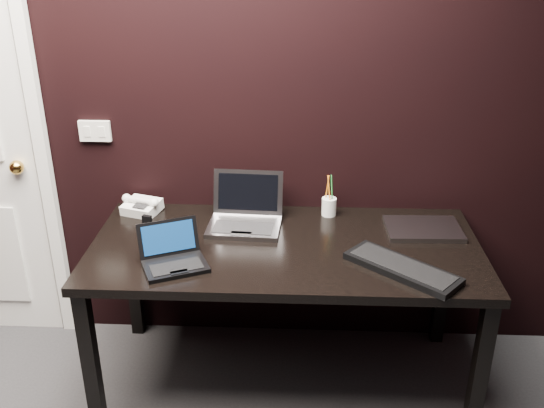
{
  "coord_description": "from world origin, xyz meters",
  "views": [
    {
      "loc": [
        0.35,
        -0.93,
        1.99
      ],
      "look_at": [
        0.24,
        1.35,
        0.95
      ],
      "focal_mm": 40.0,
      "sensor_mm": 36.0,
      "label": 1
    }
  ],
  "objects_px": {
    "ext_keyboard": "(402,268)",
    "desk_phone": "(142,206)",
    "desk": "(285,260)",
    "silver_laptop": "(245,217)",
    "netbook": "(173,258)",
    "closed_laptop": "(423,229)",
    "mobile_phone": "(147,227)",
    "pen_cup": "(329,206)"
  },
  "relations": [
    {
      "from": "closed_laptop",
      "to": "pen_cup",
      "type": "bearing_deg",
      "value": 159.97
    },
    {
      "from": "closed_laptop",
      "to": "desk_phone",
      "type": "height_order",
      "value": "desk_phone"
    },
    {
      "from": "mobile_phone",
      "to": "ext_keyboard",
      "type": "bearing_deg",
      "value": -14.39
    },
    {
      "from": "mobile_phone",
      "to": "pen_cup",
      "type": "relative_size",
      "value": 0.42
    },
    {
      "from": "silver_laptop",
      "to": "mobile_phone",
      "type": "bearing_deg",
      "value": -167.0
    },
    {
      "from": "closed_laptop",
      "to": "netbook",
      "type": "bearing_deg",
      "value": -161.81
    },
    {
      "from": "desk",
      "to": "desk_phone",
      "type": "relative_size",
      "value": 8.38
    },
    {
      "from": "desk",
      "to": "desk_phone",
      "type": "height_order",
      "value": "desk_phone"
    },
    {
      "from": "netbook",
      "to": "ext_keyboard",
      "type": "distance_m",
      "value": 0.93
    },
    {
      "from": "ext_keyboard",
      "to": "mobile_phone",
      "type": "xyz_separation_m",
      "value": [
        -1.1,
        0.28,
        0.02
      ]
    },
    {
      "from": "closed_laptop",
      "to": "pen_cup",
      "type": "height_order",
      "value": "pen_cup"
    },
    {
      "from": "silver_laptop",
      "to": "closed_laptop",
      "type": "bearing_deg",
      "value": -1.43
    },
    {
      "from": "netbook",
      "to": "closed_laptop",
      "type": "bearing_deg",
      "value": 18.19
    },
    {
      "from": "silver_laptop",
      "to": "desk",
      "type": "bearing_deg",
      "value": -42.58
    },
    {
      "from": "desk",
      "to": "ext_keyboard",
      "type": "relative_size",
      "value": 3.68
    },
    {
      "from": "ext_keyboard",
      "to": "desk_phone",
      "type": "xyz_separation_m",
      "value": [
        -1.18,
        0.5,
        0.02
      ]
    },
    {
      "from": "desk",
      "to": "netbook",
      "type": "distance_m",
      "value": 0.51
    },
    {
      "from": "mobile_phone",
      "to": "desk",
      "type": "bearing_deg",
      "value": -6.82
    },
    {
      "from": "closed_laptop",
      "to": "desk_phone",
      "type": "xyz_separation_m",
      "value": [
        -1.33,
        0.14,
        0.02
      ]
    },
    {
      "from": "ext_keyboard",
      "to": "closed_laptop",
      "type": "height_order",
      "value": "ext_keyboard"
    },
    {
      "from": "silver_laptop",
      "to": "pen_cup",
      "type": "distance_m",
      "value": 0.41
    },
    {
      "from": "desk",
      "to": "netbook",
      "type": "height_order",
      "value": "netbook"
    },
    {
      "from": "closed_laptop",
      "to": "ext_keyboard",
      "type": "bearing_deg",
      "value": -112.41
    },
    {
      "from": "netbook",
      "to": "pen_cup",
      "type": "xyz_separation_m",
      "value": [
        0.65,
        0.51,
        0.02
      ]
    },
    {
      "from": "ext_keyboard",
      "to": "pen_cup",
      "type": "xyz_separation_m",
      "value": [
        -0.27,
        0.52,
        0.03
      ]
    },
    {
      "from": "netbook",
      "to": "closed_laptop",
      "type": "xyz_separation_m",
      "value": [
        1.08,
        0.35,
        -0.02
      ]
    },
    {
      "from": "pen_cup",
      "to": "ext_keyboard",
      "type": "bearing_deg",
      "value": -62.09
    },
    {
      "from": "silver_laptop",
      "to": "mobile_phone",
      "type": "relative_size",
      "value": 3.96
    },
    {
      "from": "ext_keyboard",
      "to": "mobile_phone",
      "type": "height_order",
      "value": "mobile_phone"
    },
    {
      "from": "netbook",
      "to": "desk_phone",
      "type": "bearing_deg",
      "value": 117.07
    },
    {
      "from": "ext_keyboard",
      "to": "closed_laptop",
      "type": "xyz_separation_m",
      "value": [
        0.15,
        0.36,
        -0.0
      ]
    },
    {
      "from": "desk",
      "to": "netbook",
      "type": "bearing_deg",
      "value": -156.3
    },
    {
      "from": "silver_laptop",
      "to": "closed_laptop",
      "type": "relative_size",
      "value": 1.01
    },
    {
      "from": "closed_laptop",
      "to": "desk_phone",
      "type": "bearing_deg",
      "value": 174.09
    },
    {
      "from": "desk",
      "to": "closed_laptop",
      "type": "distance_m",
      "value": 0.65
    },
    {
      "from": "silver_laptop",
      "to": "pen_cup",
      "type": "relative_size",
      "value": 1.68
    },
    {
      "from": "desk",
      "to": "closed_laptop",
      "type": "relative_size",
      "value": 4.98
    },
    {
      "from": "closed_laptop",
      "to": "pen_cup",
      "type": "xyz_separation_m",
      "value": [
        -0.42,
        0.15,
        0.04
      ]
    },
    {
      "from": "ext_keyboard",
      "to": "desk_phone",
      "type": "relative_size",
      "value": 2.28
    },
    {
      "from": "silver_laptop",
      "to": "desk_phone",
      "type": "height_order",
      "value": "silver_laptop"
    },
    {
      "from": "desk",
      "to": "netbook",
      "type": "xyz_separation_m",
      "value": [
        -0.45,
        -0.2,
        0.11
      ]
    },
    {
      "from": "desk",
      "to": "silver_laptop",
      "type": "xyz_separation_m",
      "value": [
        -0.19,
        0.18,
        0.12
      ]
    }
  ]
}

